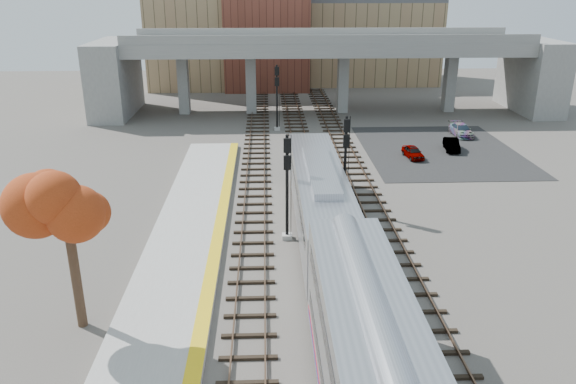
# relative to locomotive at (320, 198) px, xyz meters

# --- Properties ---
(ground) EXTENTS (160.00, 160.00, 0.00)m
(ground) POSITION_rel_locomotive_xyz_m (-1.00, -10.21, -2.28)
(ground) COLOR #47423D
(ground) RESTS_ON ground
(platform) EXTENTS (4.50, 60.00, 0.35)m
(platform) POSITION_rel_locomotive_xyz_m (-8.25, -10.21, -2.10)
(platform) COLOR #9E9E99
(platform) RESTS_ON ground
(yellow_strip) EXTENTS (0.70, 60.00, 0.01)m
(yellow_strip) POSITION_rel_locomotive_xyz_m (-6.35, -10.21, -1.92)
(yellow_strip) COLOR yellow
(yellow_strip) RESTS_ON platform
(tracks) EXTENTS (10.70, 95.00, 0.25)m
(tracks) POSITION_rel_locomotive_xyz_m (-0.07, 2.29, -2.20)
(tracks) COLOR black
(tracks) RESTS_ON ground
(overpass) EXTENTS (54.00, 12.00, 9.50)m
(overpass) POSITION_rel_locomotive_xyz_m (3.92, 34.79, 3.53)
(overpass) COLOR slate
(overpass) RESTS_ON ground
(buildings_far) EXTENTS (43.00, 21.00, 20.60)m
(buildings_far) POSITION_rel_locomotive_xyz_m (0.26, 56.36, 5.60)
(buildings_far) COLOR #8F7853
(buildings_far) RESTS_ON ground
(parking_lot) EXTENTS (14.00, 18.00, 0.04)m
(parking_lot) POSITION_rel_locomotive_xyz_m (13.00, 17.79, -2.26)
(parking_lot) COLOR black
(parking_lot) RESTS_ON ground
(locomotive) EXTENTS (3.02, 19.05, 4.10)m
(locomotive) POSITION_rel_locomotive_xyz_m (0.00, 0.00, 0.00)
(locomotive) COLOR #A8AAB2
(locomotive) RESTS_ON ground
(signal_mast_near) EXTENTS (0.60, 0.64, 6.62)m
(signal_mast_near) POSITION_rel_locomotive_xyz_m (-2.10, -1.06, 0.92)
(signal_mast_near) COLOR #9E9E99
(signal_mast_near) RESTS_ON ground
(signal_mast_mid) EXTENTS (0.60, 0.64, 6.65)m
(signal_mast_mid) POSITION_rel_locomotive_xyz_m (2.00, 3.43, 0.95)
(signal_mast_mid) COLOR #9E9E99
(signal_mast_mid) RESTS_ON ground
(signal_mast_far) EXTENTS (0.60, 0.64, 6.86)m
(signal_mast_far) POSITION_rel_locomotive_xyz_m (-2.10, 26.03, 1.09)
(signal_mast_far) COLOR #9E9E99
(signal_mast_far) RESTS_ON ground
(tree) EXTENTS (3.60, 3.60, 7.92)m
(tree) POSITION_rel_locomotive_xyz_m (-11.92, -9.91, 3.59)
(tree) COLOR #382619
(tree) RESTS_ON ground
(car_a) EXTENTS (1.64, 3.25, 1.06)m
(car_a) POSITION_rel_locomotive_xyz_m (9.86, 15.37, -1.71)
(car_a) COLOR #99999E
(car_a) RESTS_ON parking_lot
(car_b) EXTENTS (1.68, 3.53, 1.12)m
(car_b) POSITION_rel_locomotive_xyz_m (14.06, 17.57, -1.68)
(car_b) COLOR #99999E
(car_b) RESTS_ON parking_lot
(car_c) EXTENTS (1.72, 4.11, 1.19)m
(car_c) POSITION_rel_locomotive_xyz_m (16.74, 22.85, -1.64)
(car_c) COLOR #99999E
(car_c) RESTS_ON parking_lot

